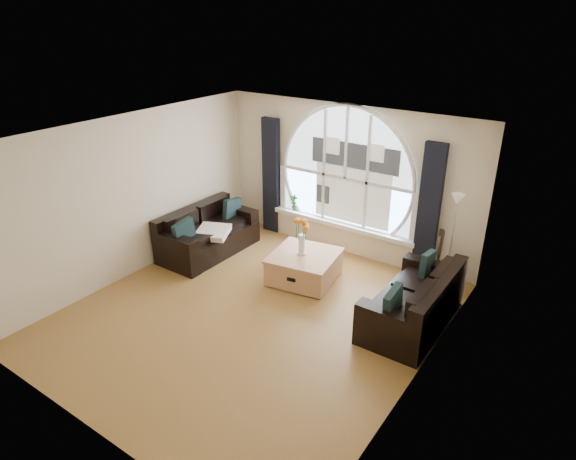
% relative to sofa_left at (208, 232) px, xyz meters
% --- Properties ---
extents(ground, '(5.00, 5.50, 0.01)m').
position_rel_sofa_left_xyz_m(ground, '(1.97, -1.16, -0.40)').
color(ground, brown).
rests_on(ground, ground).
extents(ceiling, '(5.00, 5.50, 0.01)m').
position_rel_sofa_left_xyz_m(ceiling, '(1.97, -1.16, 2.30)').
color(ceiling, silver).
rests_on(ceiling, ground).
extents(wall_back, '(5.00, 0.01, 2.70)m').
position_rel_sofa_left_xyz_m(wall_back, '(1.97, 1.59, 0.95)').
color(wall_back, beige).
rests_on(wall_back, ground).
extents(wall_front, '(5.00, 0.01, 2.70)m').
position_rel_sofa_left_xyz_m(wall_front, '(1.97, -3.91, 0.95)').
color(wall_front, beige).
rests_on(wall_front, ground).
extents(wall_left, '(0.01, 5.50, 2.70)m').
position_rel_sofa_left_xyz_m(wall_left, '(-0.53, -1.16, 0.95)').
color(wall_left, beige).
rests_on(wall_left, ground).
extents(wall_right, '(0.01, 5.50, 2.70)m').
position_rel_sofa_left_xyz_m(wall_right, '(4.47, -1.16, 0.95)').
color(wall_right, beige).
rests_on(wall_right, ground).
extents(attic_slope, '(0.92, 5.50, 0.72)m').
position_rel_sofa_left_xyz_m(attic_slope, '(4.17, -1.16, 1.95)').
color(attic_slope, silver).
rests_on(attic_slope, ground).
extents(arched_window, '(2.60, 0.06, 2.15)m').
position_rel_sofa_left_xyz_m(arched_window, '(1.97, 1.56, 1.23)').
color(arched_window, silver).
rests_on(arched_window, wall_back).
extents(window_sill, '(2.90, 0.22, 0.08)m').
position_rel_sofa_left_xyz_m(window_sill, '(1.97, 1.49, 0.11)').
color(window_sill, white).
rests_on(window_sill, wall_back).
extents(window_frame, '(2.76, 0.08, 2.15)m').
position_rel_sofa_left_xyz_m(window_frame, '(1.97, 1.53, 1.23)').
color(window_frame, white).
rests_on(window_frame, wall_back).
extents(neighbor_house, '(1.70, 0.02, 1.50)m').
position_rel_sofa_left_xyz_m(neighbor_house, '(2.12, 1.55, 1.10)').
color(neighbor_house, silver).
rests_on(neighbor_house, wall_back).
extents(curtain_left, '(0.35, 0.12, 2.30)m').
position_rel_sofa_left_xyz_m(curtain_left, '(0.37, 1.47, 0.75)').
color(curtain_left, black).
rests_on(curtain_left, ground).
extents(curtain_right, '(0.35, 0.12, 2.30)m').
position_rel_sofa_left_xyz_m(curtain_right, '(3.57, 1.47, 0.75)').
color(curtain_right, black).
rests_on(curtain_right, ground).
extents(sofa_left, '(0.96, 1.88, 0.83)m').
position_rel_sofa_left_xyz_m(sofa_left, '(0.00, 0.00, 0.00)').
color(sofa_left, black).
rests_on(sofa_left, ground).
extents(sofa_right, '(0.93, 1.86, 0.82)m').
position_rel_sofa_left_xyz_m(sofa_right, '(3.98, -0.03, 0.00)').
color(sofa_right, black).
rests_on(sofa_right, ground).
extents(coffee_chest, '(1.20, 1.20, 0.51)m').
position_rel_sofa_left_xyz_m(coffee_chest, '(2.02, 0.15, -0.14)').
color(coffee_chest, tan).
rests_on(coffee_chest, ground).
extents(throw_blanket, '(0.72, 0.72, 0.10)m').
position_rel_sofa_left_xyz_m(throw_blanket, '(0.21, -0.10, 0.10)').
color(throw_blanket, silver).
rests_on(throw_blanket, sofa_left).
extents(vase_flowers, '(0.24, 0.24, 0.70)m').
position_rel_sofa_left_xyz_m(vase_flowers, '(1.97, 0.14, 0.46)').
color(vase_flowers, white).
rests_on(vase_flowers, coffee_chest).
extents(floor_lamp, '(0.24, 0.24, 1.60)m').
position_rel_sofa_left_xyz_m(floor_lamp, '(4.04, 1.30, 0.40)').
color(floor_lamp, '#B2B2B2').
rests_on(floor_lamp, ground).
extents(guitar, '(0.37, 0.25, 1.06)m').
position_rel_sofa_left_xyz_m(guitar, '(3.92, 1.22, 0.13)').
color(guitar, olive).
rests_on(guitar, ground).
extents(potted_plant, '(0.18, 0.14, 0.32)m').
position_rel_sofa_left_xyz_m(potted_plant, '(0.89, 1.49, 0.31)').
color(potted_plant, '#1E6023').
rests_on(potted_plant, window_sill).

